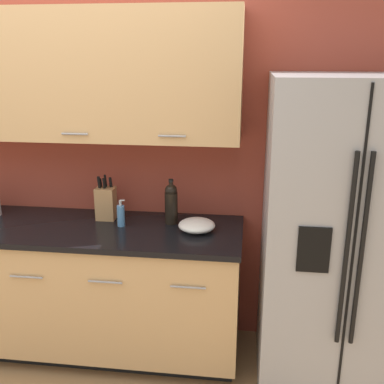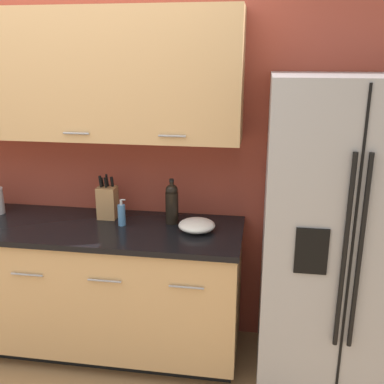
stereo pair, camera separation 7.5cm
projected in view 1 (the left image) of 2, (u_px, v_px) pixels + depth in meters
The scene contains 7 objects.
wall_back at pixel (76, 132), 2.97m from camera, with size 10.00×0.39×2.60m.
counter_unit at pixel (88, 288), 2.97m from camera, with size 2.01×0.64×0.90m.
refrigerator at pixel (338, 239), 2.58m from camera, with size 0.84×0.78×1.83m.
knife_block at pixel (106, 203), 2.92m from camera, with size 0.12×0.10×0.30m.
wine_bottle at pixel (171, 203), 2.84m from camera, with size 0.08×0.08×0.29m.
soap_dispenser at pixel (121, 215), 2.81m from camera, with size 0.05×0.05×0.17m.
mixing_bowl at pixel (197, 225), 2.74m from camera, with size 0.23×0.23×0.07m.
Camera 1 is at (1.18, -1.75, 1.94)m, focal length 42.00 mm.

